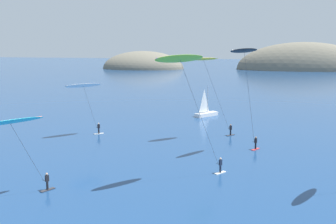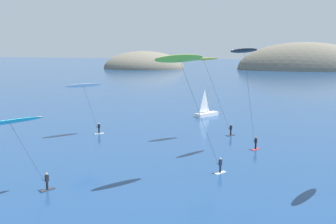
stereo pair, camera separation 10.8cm
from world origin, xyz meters
name	(u,v)px [view 1 (the left image)]	position (x,y,z in m)	size (l,w,h in m)	color
headland_island	(249,69)	(9.28, 185.59, 0.00)	(130.74, 30.70, 26.56)	#6B6656
sailboat_near	(208,113)	(1.78, 53.97, 0.64)	(4.55, 5.18, 5.70)	white
kitesurfer_white	(84,89)	(-14.42, 34.08, 7.04)	(5.03, 4.98, 7.95)	silver
kitesurfer_yellow	(206,66)	(3.27, 35.21, 10.43)	(6.74, 6.18, 11.73)	#2D2D33
kitesurfer_black	(245,60)	(8.70, 28.30, 11.66)	(4.32, 5.70, 13.18)	red
kitesurfer_cyan	(13,127)	(-10.94, 9.02, 6.53)	(4.62, 6.31, 7.40)	#2D2D33
kitesurfer_lime	(183,67)	(3.01, 15.79, 11.53)	(6.79, 7.67, 12.81)	silver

